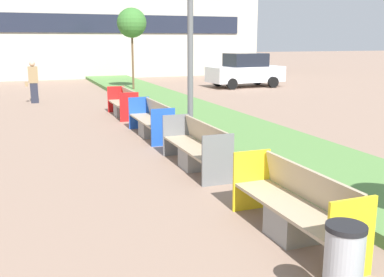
% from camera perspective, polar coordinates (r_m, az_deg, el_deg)
% --- Properties ---
extents(planter_grass_strip, '(2.80, 120.00, 0.18)m').
position_cam_1_polar(planter_grass_strip, '(11.14, 9.43, -0.71)').
color(planter_grass_strip, '#568442').
rests_on(planter_grass_strip, ground).
extents(building_backdrop, '(21.55, 7.96, 6.61)m').
position_cam_1_polar(building_backdrop, '(35.43, -10.90, 13.38)').
color(building_backdrop, '#B2AD9E').
rests_on(building_backdrop, ground).
extents(bench_yellow_frame, '(0.65, 2.30, 0.94)m').
position_cam_1_polar(bench_yellow_frame, '(6.16, 12.89, -9.00)').
color(bench_yellow_frame, gray).
rests_on(bench_yellow_frame, ground).
extents(bench_grey_frame, '(0.65, 2.37, 0.94)m').
position_cam_1_polar(bench_grey_frame, '(9.18, 0.56, -1.53)').
color(bench_grey_frame, gray).
rests_on(bench_grey_frame, ground).
extents(bench_blue_frame, '(0.65, 2.44, 0.94)m').
position_cam_1_polar(bench_blue_frame, '(12.29, -5.16, 2.01)').
color(bench_blue_frame, gray).
rests_on(bench_blue_frame, ground).
extents(bench_red_frame, '(0.65, 2.15, 0.94)m').
position_cam_1_polar(bench_red_frame, '(15.67, -8.69, 4.14)').
color(bench_red_frame, gray).
rests_on(bench_red_frame, ground).
extents(litter_bin, '(0.38, 0.38, 0.93)m').
position_cam_1_polar(litter_bin, '(4.61, 18.62, -15.67)').
color(litter_bin, '#9EA0A5').
rests_on(litter_bin, ground).
extents(sapling_tree_far, '(1.43, 1.43, 4.11)m').
position_cam_1_polar(sapling_tree_far, '(22.62, -7.66, 14.31)').
color(sapling_tree_far, brown).
rests_on(sapling_tree_far, ground).
extents(pedestrian_walking, '(0.53, 0.24, 1.74)m').
position_cam_1_polar(pedestrian_walking, '(19.87, -19.51, 6.82)').
color(pedestrian_walking, '#232633').
rests_on(pedestrian_walking, ground).
extents(parked_car_distant, '(4.32, 2.06, 1.86)m').
position_cam_1_polar(parked_car_distant, '(25.40, 6.80, 8.56)').
color(parked_car_distant, silver).
rests_on(parked_car_distant, ground).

